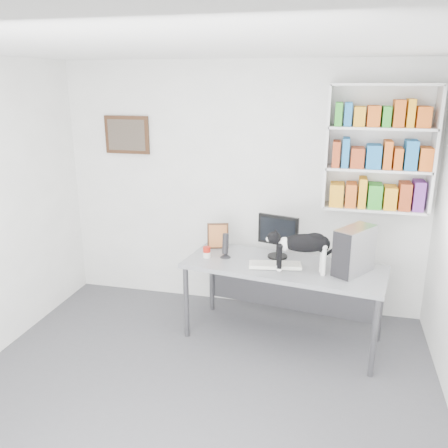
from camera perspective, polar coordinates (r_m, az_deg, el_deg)
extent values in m
cube|color=#4A4A4F|center=(4.02, -4.36, -21.34)|extent=(4.00, 4.00, 0.01)
cube|color=white|center=(3.16, -5.52, 20.57)|extent=(4.00, 4.00, 0.01)
cube|color=silver|center=(5.22, 2.02, 4.32)|extent=(4.00, 0.01, 2.70)
cube|color=silver|center=(4.90, 18.18, 8.60)|extent=(1.03, 0.28, 1.24)
cube|color=#452616|center=(5.50, -11.59, 10.46)|extent=(0.52, 0.04, 0.42)
cube|color=gray|center=(4.75, 7.04, -9.33)|extent=(1.99, 1.02, 0.79)
cube|color=black|center=(4.70, 6.53, -1.46)|extent=(0.45, 0.30, 0.44)
cube|color=white|center=(4.53, 6.16, -4.92)|extent=(0.52, 0.27, 0.04)
cube|color=#A8A8AD|center=(4.46, 15.40, -3.08)|extent=(0.40, 0.47, 0.43)
cylinder|color=black|center=(4.70, 0.17, -2.57)|extent=(0.11, 0.11, 0.26)
cube|color=#452616|center=(4.96, -0.74, -1.38)|extent=(0.24, 0.14, 0.28)
cylinder|color=#A8190E|center=(4.72, -2.10, -3.41)|extent=(0.10, 0.10, 0.11)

